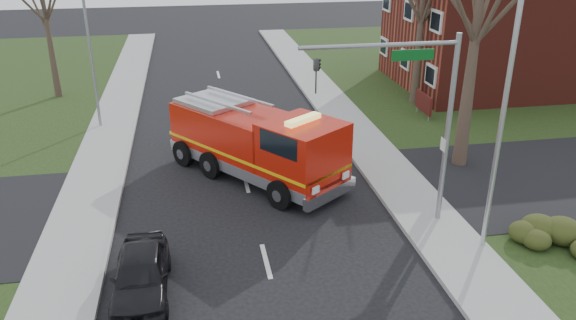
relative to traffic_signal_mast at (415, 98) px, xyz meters
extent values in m
plane|color=black|center=(-5.21, -1.50, -4.71)|extent=(120.00, 120.00, 0.00)
cube|color=gray|center=(0.99, -1.50, -4.63)|extent=(2.40, 80.00, 0.15)
cube|color=gray|center=(-11.41, -1.50, -4.63)|extent=(2.40, 80.00, 0.15)
cube|color=maroon|center=(13.79, 16.50, -1.21)|extent=(15.00, 10.00, 7.00)
cube|color=silver|center=(6.24, 16.50, -2.71)|extent=(0.12, 1.40, 1.20)
cube|color=#481210|center=(5.29, 11.00, -3.81)|extent=(0.12, 2.00, 1.00)
cylinder|color=gray|center=(5.29, 10.20, -4.26)|extent=(0.08, 0.08, 0.90)
cylinder|color=gray|center=(5.29, 11.80, -4.26)|extent=(0.08, 0.08, 0.90)
ellipsoid|color=#2D3814|center=(3.79, -2.50, -4.13)|extent=(2.80, 2.00, 0.90)
cone|color=#3B3022|center=(4.29, 4.50, 1.29)|extent=(0.64, 0.64, 12.00)
cone|color=#3B3022|center=(5.79, 13.50, 0.54)|extent=(0.56, 0.56, 10.50)
cone|color=#3B3022|center=(-15.21, 18.50, -0.21)|extent=(0.44, 0.44, 9.00)
cylinder|color=gray|center=(1.29, 0.00, -1.31)|extent=(0.18, 0.18, 6.80)
cylinder|color=gray|center=(-1.31, 0.00, 1.79)|extent=(5.20, 0.14, 0.14)
cube|color=#0C591E|center=(-0.21, 0.00, 1.44)|extent=(1.40, 0.06, 0.35)
imported|color=black|center=(-3.31, 0.00, 1.44)|extent=(0.22, 0.18, 1.10)
cylinder|color=#B7BABF|center=(1.99, -2.00, -0.51)|extent=(0.16, 0.16, 8.40)
cylinder|color=gray|center=(-12.01, 12.50, -1.21)|extent=(0.14, 0.14, 7.00)
cube|color=#B81608|center=(-5.50, 6.08, -3.09)|extent=(5.42, 5.98, 2.19)
cube|color=#B81608|center=(-3.13, 2.89, -2.93)|extent=(3.80, 3.80, 2.51)
cube|color=#B7BABF|center=(-4.75, 5.07, -3.98)|extent=(7.06, 8.17, 0.47)
cube|color=#E5B20C|center=(-4.75, 5.07, -3.40)|extent=(7.06, 8.18, 0.13)
cube|color=black|center=(-2.45, 1.97, -2.15)|extent=(2.00, 1.52, 0.89)
cube|color=#E5D866|center=(-3.13, 2.89, -1.52)|extent=(1.56, 1.29, 0.19)
cylinder|color=black|center=(-4.16, 2.00, -4.13)|extent=(0.98, 1.14, 1.15)
cylinder|color=black|center=(-1.98, 3.62, -4.13)|extent=(0.98, 1.14, 1.15)
cylinder|color=black|center=(-7.71, 6.78, -4.13)|extent=(0.98, 1.14, 1.15)
cylinder|color=black|center=(-5.53, 8.40, -4.13)|extent=(0.98, 1.14, 1.15)
imported|color=black|center=(-9.00, -2.50, -4.04)|extent=(1.63, 3.95, 1.34)
camera|label=1|loc=(-7.21, -16.64, 5.37)|focal=35.00mm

